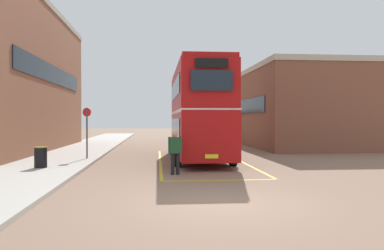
{
  "coord_description": "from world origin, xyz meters",
  "views": [
    {
      "loc": [
        -1.68,
        -9.46,
        2.07
      ],
      "look_at": [
        0.42,
        12.53,
        1.76
      ],
      "focal_mm": 36.62,
      "sensor_mm": 36.0,
      "label": 1
    }
  ],
  "objects": [
    {
      "name": "single_deck_bus",
      "position": [
        2.61,
        29.51,
        1.64
      ],
      "size": [
        3.6,
        8.6,
        3.02
      ],
      "color": "black",
      "rests_on": "ground"
    },
    {
      "name": "bay_marking_yellow",
      "position": [
        0.57,
        8.95,
        0.0
      ],
      "size": [
        4.18,
        12.42,
        0.01
      ],
      "color": "gold",
      "rests_on": "ground"
    },
    {
      "name": "litter_bin",
      "position": [
        -6.23,
        6.71,
        0.56
      ],
      "size": [
        0.52,
        0.52,
        0.84
      ],
      "color": "black",
      "rests_on": "sidewalk_left"
    },
    {
      "name": "double_decker_bus",
      "position": [
        0.58,
        10.86,
        2.51
      ],
      "size": [
        2.78,
        10.42,
        4.75
      ],
      "color": "black",
      "rests_on": "ground"
    },
    {
      "name": "bus_stop_sign",
      "position": [
        -5.03,
        10.36,
        1.66
      ],
      "size": [
        0.43,
        0.15,
        2.52
      ],
      "color": "#4C4C51",
      "rests_on": "sidewalk_left"
    },
    {
      "name": "depot_building_right",
      "position": [
        9.87,
        22.04,
        3.0
      ],
      "size": [
        8.88,
        17.5,
        6.0
      ],
      "color": "brown",
      "rests_on": "ground"
    },
    {
      "name": "pedestrian_boarding",
      "position": [
        -0.91,
        5.19,
        0.95
      ],
      "size": [
        0.53,
        0.37,
        1.66
      ],
      "color": "black",
      "rests_on": "ground"
    },
    {
      "name": "ground_plane",
      "position": [
        0.0,
        14.4,
        0.0
      ],
      "size": [
        135.6,
        135.6,
        0.0
      ],
      "primitive_type": "plane",
      "color": "#846651"
    },
    {
      "name": "sidewalk_left",
      "position": [
        -6.5,
        16.8,
        0.07
      ],
      "size": [
        4.0,
        57.6,
        0.14
      ],
      "primitive_type": "cube",
      "color": "#B2ADA3",
      "rests_on": "ground"
    }
  ]
}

